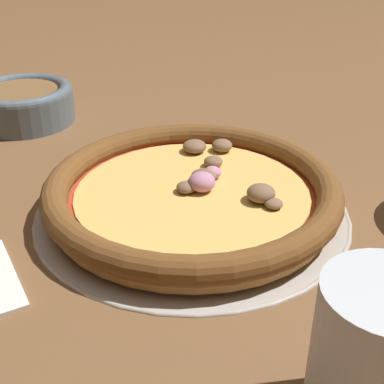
{
  "coord_description": "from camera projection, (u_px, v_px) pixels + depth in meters",
  "views": [
    {
      "loc": [
        -0.11,
        -0.47,
        0.29
      ],
      "look_at": [
        0.0,
        0.0,
        0.02
      ],
      "focal_mm": 50.0,
      "sensor_mm": 36.0,
      "label": 1
    }
  ],
  "objects": [
    {
      "name": "ground_plane",
      "position": [
        192.0,
        211.0,
        0.57
      ],
      "size": [
        3.0,
        3.0,
        0.0
      ],
      "primitive_type": "plane",
      "color": "brown"
    },
    {
      "name": "pizza_tray",
      "position": [
        192.0,
        209.0,
        0.57
      ],
      "size": [
        0.33,
        0.33,
        0.01
      ],
      "color": "#B7B2A8",
      "rests_on": "ground_plane"
    },
    {
      "name": "pizza",
      "position": [
        192.0,
        191.0,
        0.56
      ],
      "size": [
        0.31,
        0.31,
        0.04
      ],
      "color": "tan",
      "rests_on": "pizza_tray"
    },
    {
      "name": "bowl_far",
      "position": [
        22.0,
        102.0,
        0.78
      ],
      "size": [
        0.15,
        0.15,
        0.05
      ],
      "color": "slate",
      "rests_on": "ground_plane"
    },
    {
      "name": "drinking_cup",
      "position": [
        376.0,
        361.0,
        0.31
      ],
      "size": [
        0.08,
        0.08,
        0.11
      ],
      "color": "silver",
      "rests_on": "ground_plane"
    }
  ]
}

